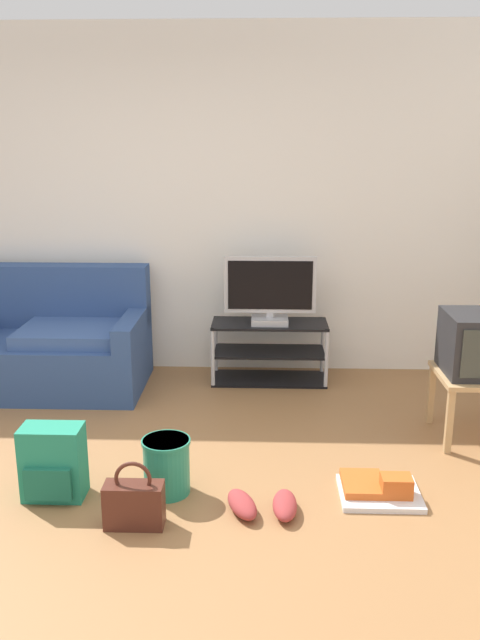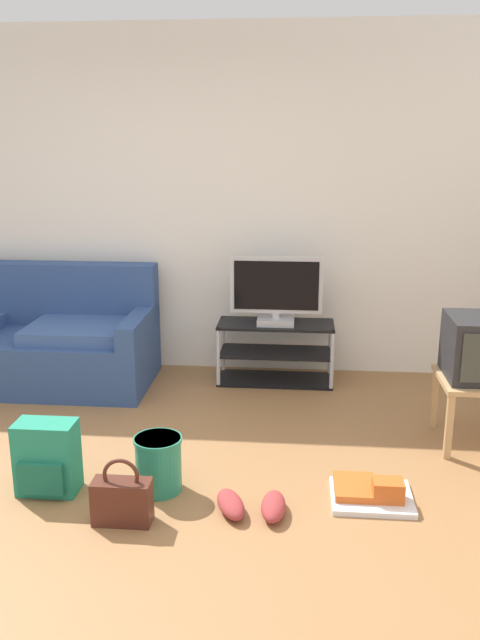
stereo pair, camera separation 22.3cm
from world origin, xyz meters
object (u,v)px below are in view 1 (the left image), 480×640
object	(u,v)px
backpack	(53,463)
sneakers_pair	(263,505)
side_table	(477,384)
floor_tray	(379,489)
flat_tv	(270,291)
cleaning_bucket	(167,464)
tv_stand	(269,352)
handbag	(134,503)
couch	(8,345)

from	to	relation	value
backpack	sneakers_pair	size ratio (longest dim) A/B	1.02
side_table	floor_tray	distance (m)	1.09
flat_tv	sneakers_pair	size ratio (longest dim) A/B	1.79
floor_tray	cleaning_bucket	bearing A→B (deg)	179.91
tv_stand	sneakers_pair	world-z (taller)	tv_stand
handbag	cleaning_bucket	distance (m)	0.35
flat_tv	floor_tray	distance (m)	1.94
backpack	floor_tray	xyz separation A→B (m)	(1.73, 0.06, -0.16)
handbag	floor_tray	world-z (taller)	handbag
couch	tv_stand	world-z (taller)	couch
sneakers_pair	floor_tray	distance (m)	0.64
couch	side_table	size ratio (longest dim) A/B	4.17
cleaning_bucket	tv_stand	bearing A→B (deg)	72.11
cleaning_bucket	floor_tray	distance (m)	1.14
backpack	side_table	bearing A→B (deg)	31.01
side_table	handbag	xyz separation A→B (m)	(-1.97, -1.07, -0.24)
tv_stand	sneakers_pair	xyz separation A→B (m)	(-0.04, -1.93, -0.19)
backpack	flat_tv	bearing A→B (deg)	69.84
handbag	sneakers_pair	bearing A→B (deg)	12.32
flat_tv	sneakers_pair	bearing A→B (deg)	-91.30
flat_tv	floor_tray	bearing A→B (deg)	-71.61
floor_tray	tv_stand	bearing A→B (deg)	108.16
side_table	handbag	size ratio (longest dim) A/B	1.45
side_table	tv_stand	bearing A→B (deg)	142.42
tv_stand	side_table	bearing A→B (deg)	-37.58
backpack	cleaning_bucket	xyz separation A→B (m)	(0.59, 0.06, -0.03)
tv_stand	side_table	size ratio (longest dim) A/B	1.78
cleaning_bucket	sneakers_pair	xyz separation A→B (m)	(0.52, -0.19, -0.12)
flat_tv	backpack	size ratio (longest dim) A/B	1.75
backpack	sneakers_pair	xyz separation A→B (m)	(1.11, -0.12, -0.15)
tv_stand	handbag	xyz separation A→B (m)	(-0.68, -2.07, -0.11)
couch	backpack	xyz separation A→B (m)	(0.85, -1.65, -0.13)
handbag	floor_tray	xyz separation A→B (m)	(1.25, 0.32, -0.08)
couch	flat_tv	xyz separation A→B (m)	(2.01, 0.13, 0.41)
side_table	floor_tray	bearing A→B (deg)	-134.08
flat_tv	sneakers_pair	xyz separation A→B (m)	(-0.04, -1.91, -0.69)
tv_stand	flat_tv	xyz separation A→B (m)	(-0.00, -0.02, 0.49)
backpack	sneakers_pair	distance (m)	1.13
tv_stand	backpack	size ratio (longest dim) A/B	2.24
tv_stand	floor_tray	distance (m)	1.85
side_table	floor_tray	size ratio (longest dim) A/B	1.18
side_table	cleaning_bucket	xyz separation A→B (m)	(-1.86, -0.75, -0.20)
handbag	cleaning_bucket	xyz separation A→B (m)	(0.11, 0.33, 0.04)
tv_stand	floor_tray	size ratio (longest dim) A/B	2.10
side_table	handbag	bearing A→B (deg)	-151.50
flat_tv	floor_tray	xyz separation A→B (m)	(0.57, -1.72, -0.69)
tv_stand	side_table	world-z (taller)	tv_stand
couch	cleaning_bucket	size ratio (longest dim) A/B	6.81
sneakers_pair	floor_tray	world-z (taller)	floor_tray
backpack	floor_tray	world-z (taller)	backpack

